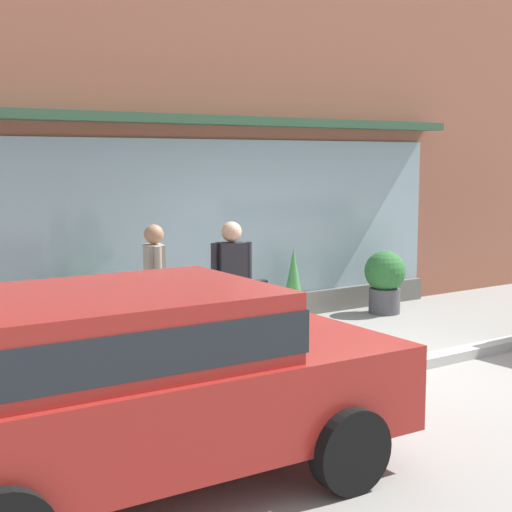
{
  "coord_description": "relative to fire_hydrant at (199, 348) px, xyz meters",
  "views": [
    {
      "loc": [
        -6.0,
        -6.34,
        2.44
      ],
      "look_at": [
        -0.8,
        1.2,
        1.26
      ],
      "focal_mm": 54.33,
      "sensor_mm": 36.0,
      "label": 1
    }
  ],
  "objects": [
    {
      "name": "ground_plane",
      "position": [
        1.96,
        -0.58,
        -0.43
      ],
      "size": [
        60.0,
        60.0,
        0.0
      ],
      "primitive_type": "plane",
      "color": "gray"
    },
    {
      "name": "curb_strip",
      "position": [
        1.96,
        -0.78,
        -0.37
      ],
      "size": [
        14.0,
        0.24,
        0.12
      ],
      "primitive_type": "cube",
      "color": "#B2B2AD",
      "rests_on": "ground_plane"
    },
    {
      "name": "storefront",
      "position": [
        1.96,
        2.6,
        2.24
      ],
      "size": [
        14.0,
        0.81,
        5.48
      ],
      "color": "#935642",
      "rests_on": "ground_plane"
    },
    {
      "name": "fire_hydrant",
      "position": [
        0.0,
        0.0,
        0.0
      ],
      "size": [
        0.42,
        0.4,
        0.84
      ],
      "color": "#B2B2B7",
      "rests_on": "ground_plane"
    },
    {
      "name": "pedestrian_with_handbag",
      "position": [
        0.65,
        0.33,
        0.58
      ],
      "size": [
        0.65,
        0.28,
        1.72
      ],
      "rotation": [
        0.0,
        0.0,
        6.08
      ],
      "color": "brown",
      "rests_on": "ground_plane"
    },
    {
      "name": "pedestrian_passerby",
      "position": [
        -0.03,
        0.93,
        0.55
      ],
      "size": [
        0.27,
        0.46,
        1.68
      ],
      "rotation": [
        0.0,
        0.0,
        4.46
      ],
      "color": "#475675",
      "rests_on": "ground_plane"
    },
    {
      "name": "parked_car_red",
      "position": [
        -1.71,
        -1.95,
        0.43
      ],
      "size": [
        4.09,
        2.04,
        1.5
      ],
      "rotation": [
        0.0,
        0.0,
        -0.03
      ],
      "color": "maroon",
      "rests_on": "ground_plane"
    },
    {
      "name": "potted_plant_corner_tall",
      "position": [
        -0.37,
        2.04,
        0.06
      ],
      "size": [
        0.67,
        0.67,
        0.92
      ],
      "color": "#4C4C51",
      "rests_on": "ground_plane"
    },
    {
      "name": "potted_plant_near_hydrant",
      "position": [
        2.82,
        2.04,
        0.1
      ],
      "size": [
        0.35,
        0.35,
        1.11
      ],
      "color": "#9E6042",
      "rests_on": "ground_plane"
    },
    {
      "name": "potted_plant_doorstep",
      "position": [
        1.58,
        2.01,
        -0.18
      ],
      "size": [
        0.34,
        0.34,
        0.48
      ],
      "color": "#4C4C51",
      "rests_on": "ground_plane"
    },
    {
      "name": "potted_plant_trailing_edge",
      "position": [
        4.4,
        1.77,
        0.11
      ],
      "size": [
        0.64,
        0.64,
        0.99
      ],
      "color": "#4C4C51",
      "rests_on": "ground_plane"
    }
  ]
}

